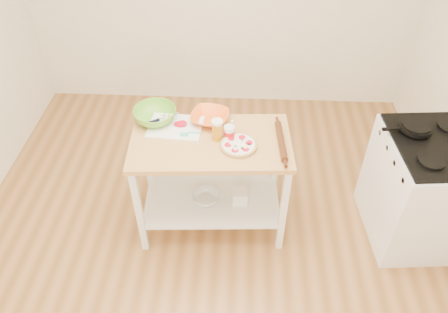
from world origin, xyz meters
name	(u,v)px	position (x,y,z in m)	size (l,w,h in m)	color
room_shell	(201,124)	(0.00, 0.00, 1.35)	(4.04, 4.54, 2.74)	#AD7540
prep_island	(211,166)	(0.02, 0.38, 0.65)	(1.21, 0.71, 0.90)	tan
gas_stove	(421,189)	(1.66, 0.38, 0.47)	(0.73, 0.84, 1.11)	white
skillet	(415,127)	(1.50, 0.52, 0.98)	(0.37, 0.23, 0.03)	black
pizza	(239,145)	(0.23, 0.32, 0.92)	(0.27, 0.27, 0.04)	tan
cutting_board	(175,126)	(-0.26, 0.53, 0.91)	(0.42, 0.33, 0.04)	white
spatula	(189,133)	(-0.14, 0.44, 0.92)	(0.15, 0.05, 0.01)	#36C19C
knife	(159,120)	(-0.39, 0.59, 0.92)	(0.23, 0.17, 0.01)	silver
orange_bowl	(210,118)	(0.00, 0.61, 0.93)	(0.28, 0.28, 0.07)	orange
green_bowl	(155,115)	(-0.42, 0.60, 0.95)	(0.33, 0.33, 0.10)	#68B22D
beer_pint	(217,130)	(0.07, 0.41, 0.98)	(0.08, 0.08, 0.16)	#C67C12
yogurt_tub	(229,132)	(0.15, 0.43, 0.95)	(0.08, 0.08, 0.17)	white
rolling_pin	(281,141)	(0.53, 0.37, 0.92)	(0.05, 0.05, 0.41)	#502712
shelf_glass_bowl	(205,198)	(-0.03, 0.38, 0.29)	(0.22, 0.22, 0.07)	silver
shelf_bin	(240,196)	(0.25, 0.38, 0.32)	(0.12, 0.12, 0.12)	white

